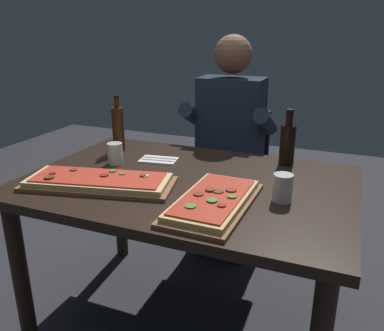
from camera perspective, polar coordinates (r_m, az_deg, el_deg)
ground_plane at (r=2.11m, az=-0.55°, el=-21.20°), size 6.40×6.40×0.00m
dining_table at (r=1.76m, az=-0.62°, el=-4.97°), size 1.40×0.96×0.74m
pizza_rectangular_front at (r=1.70m, az=-13.20°, el=-2.23°), size 0.66×0.37×0.05m
pizza_rectangular_left at (r=1.47m, az=3.10°, el=-5.13°), size 0.26×0.49×0.05m
wine_bottle_dark at (r=2.15m, az=-10.54°, el=5.30°), size 0.06×0.06×0.29m
oil_bottle_amber at (r=1.94m, az=13.54°, el=3.18°), size 0.07×0.07×0.27m
tumbler_near_camera at (r=1.53m, az=12.87°, el=-3.14°), size 0.07×0.07×0.11m
tumbler_far_side at (r=1.95m, az=-10.96°, el=1.72°), size 0.07×0.07×0.10m
napkin_cutlery_set at (r=1.97m, az=-4.81°, el=0.81°), size 0.19×0.14×0.01m
diner_chair at (r=2.58m, az=5.85°, el=-0.80°), size 0.44×0.44×0.87m
seated_diner at (r=2.39m, az=5.23°, el=4.06°), size 0.53×0.41×1.33m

